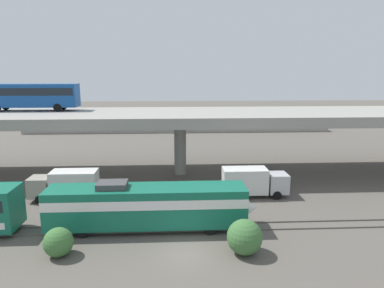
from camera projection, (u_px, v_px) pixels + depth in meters
name	position (u px, v px, depth m)	size (l,w,h in m)	color
ground_plane	(185.00, 252.00, 25.71)	(260.00, 260.00, 0.00)	#565149
rail_strip_near	(184.00, 231.00, 28.92)	(110.00, 0.12, 0.12)	#59544C
rail_strip_far	(184.00, 224.00, 30.30)	(110.00, 0.12, 0.12)	#59544C
train_locomotive	(157.00, 204.00, 29.06)	(17.45, 3.04, 4.18)	#14664C
highway_overpass	(180.00, 118.00, 43.77)	(96.00, 12.31, 7.99)	gray
transit_bus_on_overpass	(30.00, 95.00, 44.56)	(12.00, 2.68, 3.40)	#14478C
service_truck_west	(66.00, 184.00, 35.91)	(6.80, 2.46, 3.04)	#9E998C
service_truck_east	(253.00, 181.00, 36.87)	(6.80, 2.46, 3.04)	#B7B7BC
pier_parking_lot	(177.00, 125.00, 79.28)	(65.16, 10.07, 1.75)	gray
parked_car_0	(276.00, 119.00, 78.14)	(4.31, 1.87, 1.50)	navy
parked_car_1	(108.00, 117.00, 80.42)	(4.31, 1.89, 1.50)	silver
parked_car_2	(85.00, 120.00, 76.10)	(4.57, 1.84, 1.50)	#B7B7BC
parked_car_3	(250.00, 119.00, 77.93)	(4.19, 2.00, 1.50)	#9E998C
parked_car_4	(235.00, 117.00, 81.38)	(4.19, 1.83, 1.50)	#0C4C26
harbor_water	(177.00, 116.00, 101.94)	(140.00, 36.00, 0.01)	navy
shrub_left	(58.00, 242.00, 25.01)	(2.11, 2.11, 2.11)	#3B6C35
shrub_right	(245.00, 237.00, 25.26)	(2.58, 2.58, 2.58)	#3D6C37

